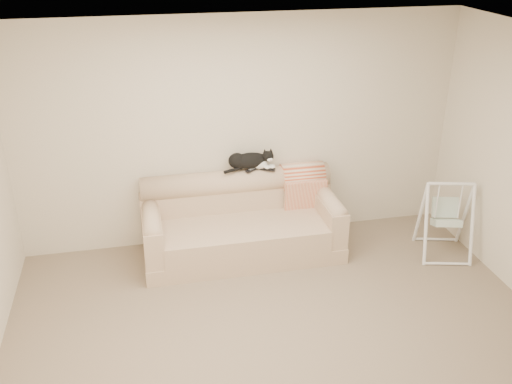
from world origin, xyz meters
The scene contains 8 objects.
ground_plane centered at (0.00, 0.00, 0.00)m, with size 5.00×5.00×0.00m, color #78644D.
room_shell centered at (0.00, 0.00, 1.53)m, with size 5.04×4.04×2.60m.
sofa centered at (-0.08, 1.62, 0.35)m, with size 2.20×0.93×0.90m.
remote_a centered at (0.10, 1.84, 0.91)m, with size 0.18×0.14×0.03m.
remote_b centered at (0.27, 1.81, 0.91)m, with size 0.17×0.12×0.02m.
tuxedo_cat centered at (0.07, 1.86, 1.01)m, with size 0.60×0.24×0.24m.
throw_blanket centered at (0.70, 1.84, 0.72)m, with size 0.49×0.38×0.58m.
baby_swing centered at (2.15, 1.09, 0.44)m, with size 0.67×0.69×0.89m.
Camera 1 is at (-1.12, -3.95, 3.43)m, focal length 40.00 mm.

